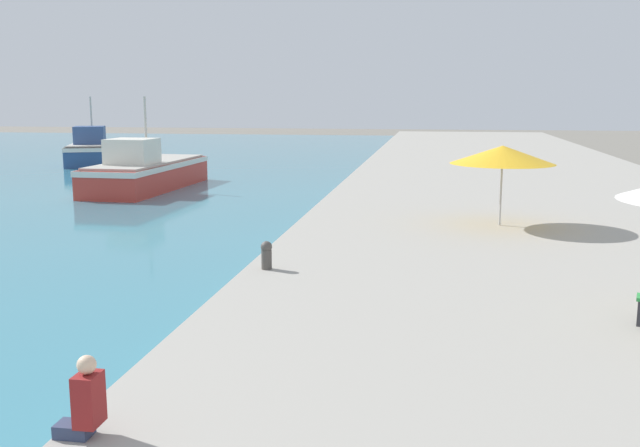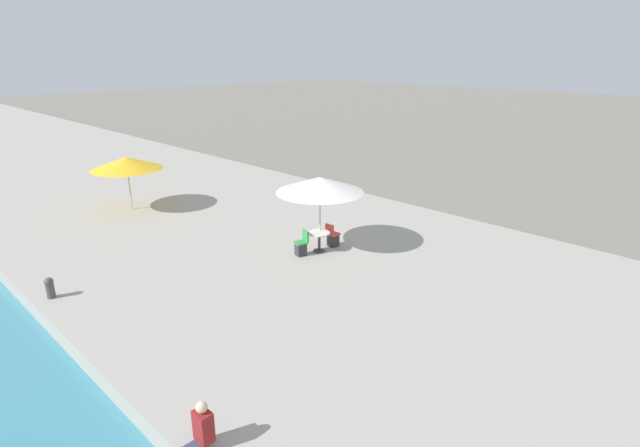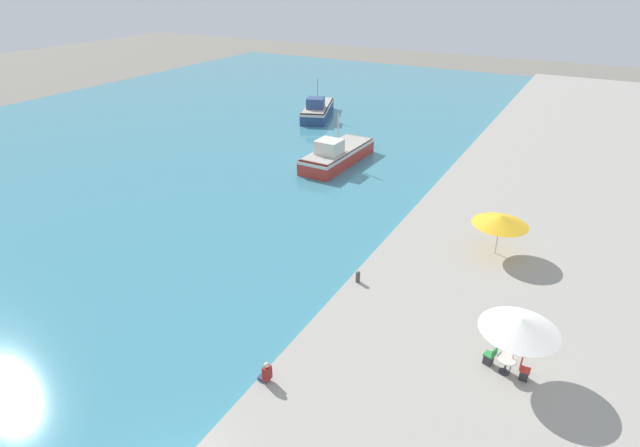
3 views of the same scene
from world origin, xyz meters
name	(u,v)px [view 2 (image 2 of 3)]	position (x,y,z in m)	size (l,w,h in m)	color
quay_promenade	(50,159)	(8.00, 37.00, 0.27)	(16.00, 90.00, 0.55)	#A39E93
cafe_umbrella_pink	(320,185)	(8.91, 11.02, 3.01)	(3.16, 3.16, 2.74)	#B7B7B7
cafe_umbrella_white	(127,163)	(6.29, 20.71, 2.72)	(3.16, 3.16, 2.45)	#B7B7B7
cafe_table	(319,238)	(8.71, 10.88, 1.08)	(0.80, 0.80, 0.74)	#333338
cafe_chair_left	(333,238)	(9.44, 10.88, 0.87)	(0.43, 0.40, 0.91)	#2D2D33
cafe_chair_right	(301,247)	(8.02, 11.09, 0.87)	(0.52, 0.50, 0.91)	#2D2D33
person_at_quay	(201,429)	(0.39, 5.67, 0.99)	(0.54, 0.36, 1.00)	#333D5B
mooring_bollard	(50,287)	(0.53, 14.01, 0.90)	(0.26, 0.26, 0.65)	#4C4742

